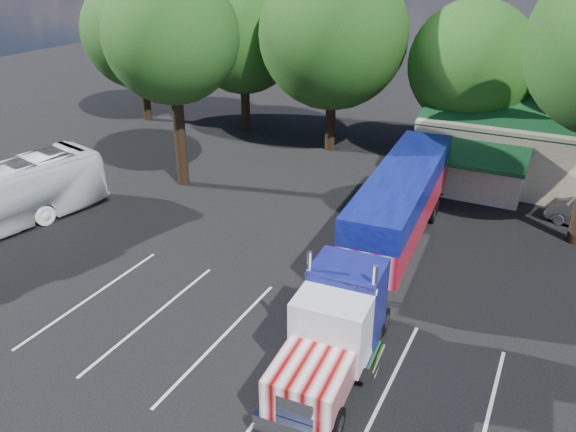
% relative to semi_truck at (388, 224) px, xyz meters
% --- Properties ---
extents(ground, '(120.00, 120.00, 0.00)m').
position_rel_semi_truck_xyz_m(ground, '(-3.94, -1.53, -2.37)').
color(ground, black).
rests_on(ground, ground).
extents(tree_row_a, '(9.00, 9.00, 11.68)m').
position_rel_semi_truck_xyz_m(tree_row_a, '(-25.94, 14.97, 4.80)').
color(tree_row_a, black).
rests_on(tree_row_a, ground).
extents(tree_row_b, '(8.40, 8.40, 11.35)m').
position_rel_semi_truck_xyz_m(tree_row_b, '(-16.94, 16.27, 4.77)').
color(tree_row_b, black).
rests_on(tree_row_b, ground).
extents(tree_row_c, '(10.00, 10.00, 13.05)m').
position_rel_semi_truck_xyz_m(tree_row_c, '(-8.94, 14.67, 5.67)').
color(tree_row_c, black).
rests_on(tree_row_c, ground).
extents(tree_row_d, '(8.00, 8.00, 10.60)m').
position_rel_semi_truck_xyz_m(tree_row_d, '(0.06, 15.97, 4.22)').
color(tree_row_d, black).
rests_on(tree_row_d, ground).
extents(tree_near_left, '(7.60, 7.60, 12.65)m').
position_rel_semi_truck_xyz_m(tree_near_left, '(-14.44, 4.47, 6.45)').
color(tree_near_left, black).
rests_on(tree_near_left, ground).
extents(semi_truck, '(3.98, 20.09, 4.18)m').
position_rel_semi_truck_xyz_m(semi_truck, '(0.00, 0.00, 0.00)').
color(semi_truck, black).
rests_on(semi_truck, ground).
extents(woman, '(0.57, 0.73, 1.78)m').
position_rel_semi_truck_xyz_m(woman, '(0.56, -6.69, -1.48)').
color(woman, black).
rests_on(woman, ground).
extents(bicycle, '(0.69, 1.82, 0.95)m').
position_rel_semi_truck_xyz_m(bicycle, '(-2.14, 3.62, -1.89)').
color(bicycle, black).
rests_on(bicycle, ground).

